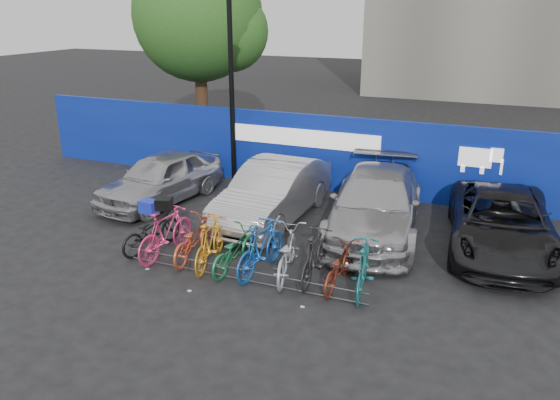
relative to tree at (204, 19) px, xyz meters
The scene contains 21 objects.
ground 13.14m from the tree, 56.03° to the right, with size 100.00×100.00×0.00m, color black.
hoarding 8.80m from the tree, 30.89° to the right, with size 22.00×0.18×2.40m.
tree is the anchor object (origin of this frame).
lamppost 6.14m from the tree, 52.49° to the right, with size 0.25×0.50×6.11m.
bike_rack 13.55m from the tree, 57.55° to the right, with size 5.60×0.03×0.30m.
car_0 8.57m from the tree, 71.59° to the right, with size 1.76×4.37×1.49m, color #A5A4A9.
car_1 10.22m from the tree, 49.63° to the right, with size 1.68×4.83×1.59m, color #ACABB1.
car_2 11.96m from the tree, 38.04° to the right, with size 2.22×5.46×1.58m, color #A1A0A5.
car_3 14.36m from the tree, 30.02° to the right, with size 2.36×5.11×1.42m, color black.
bike_0 11.74m from the tree, 67.91° to the right, with size 0.64×1.83×0.96m, color black.
bike_1 12.05m from the tree, 65.65° to the right, with size 0.56×1.98×1.19m, color #DE3572.
bike_2 12.23m from the tree, 62.39° to the right, with size 0.65×1.85×0.97m, color #CC4929.
bike_3 12.60m from the tree, 60.45° to the right, with size 0.53×1.87×1.12m, color orange.
bike_4 12.88m from the tree, 57.86° to the right, with size 0.63×1.80×0.95m, color #197642.
bike_5 13.11m from the tree, 55.28° to the right, with size 0.56×1.99×1.19m, color blue.
bike_6 13.36m from the tree, 52.95° to the right, with size 0.71×2.03×1.07m, color #A1A3A8.
bike_7 13.70m from the tree, 50.60° to the right, with size 0.52×1.86×1.12m, color #242427.
bike_8 14.11m from the tree, 48.93° to the right, with size 0.61×1.74×0.91m, color maroon.
bike_9 14.48m from the tree, 47.42° to the right, with size 0.52×1.85×1.11m, color #1B6466.
cargo_crate 11.51m from the tree, 67.91° to the right, with size 0.42×0.32×0.30m, color #1826B0.
cargo_topcase 11.80m from the tree, 65.65° to the right, with size 0.35×0.31×0.26m, color black.
Camera 1 is at (4.77, -9.96, 5.62)m, focal length 35.00 mm.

